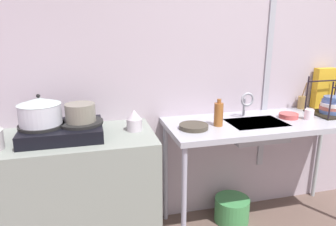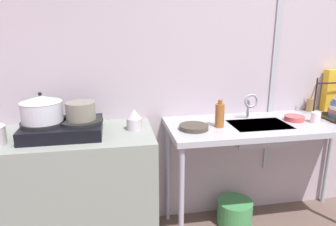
{
  "view_description": "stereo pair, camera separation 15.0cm",
  "coord_description": "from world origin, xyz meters",
  "views": [
    {
      "loc": [
        -1.43,
        -0.57,
        1.58
      ],
      "look_at": [
        -0.91,
        1.41,
        1.01
      ],
      "focal_mm": 32.92,
      "sensor_mm": 36.0,
      "label": 1
    },
    {
      "loc": [
        -1.28,
        -0.6,
        1.58
      ],
      "look_at": [
        -0.91,
        1.41,
        1.01
      ],
      "focal_mm": 32.92,
      "sensor_mm": 36.0,
      "label": 2
    }
  ],
  "objects": [
    {
      "name": "frying_pan",
      "position": [
        -0.74,
        1.36,
        0.91
      ],
      "size": [
        0.2,
        0.2,
        0.03
      ],
      "primitive_type": "cylinder",
      "color": "#3F382E",
      "rests_on": "counter_sink"
    },
    {
      "name": "bottle_by_sink",
      "position": [
        -0.55,
        1.38,
        0.98
      ],
      "size": [
        0.07,
        0.07,
        0.2
      ],
      "color": "#965525",
      "rests_on": "counter_sink"
    },
    {
      "name": "stove",
      "position": [
        -1.61,
        1.41,
        0.94
      ],
      "size": [
        0.52,
        0.39,
        0.1
      ],
      "color": "black",
      "rests_on": "counter_concrete"
    },
    {
      "name": "counter_concrete",
      "position": [
        -1.6,
        1.41,
        0.45
      ],
      "size": [
        1.15,
        0.58,
        0.9
      ],
      "primitive_type": "cube",
      "color": "gray",
      "rests_on": "ground"
    },
    {
      "name": "pot_on_right_burner",
      "position": [
        -1.49,
        1.41,
        1.05
      ],
      "size": [
        0.19,
        0.19,
        0.12
      ],
      "color": "gray",
      "rests_on": "stove"
    },
    {
      "name": "bucket_on_floor",
      "position": [
        -0.33,
        1.5,
        0.1
      ],
      "size": [
        0.29,
        0.29,
        0.2
      ],
      "primitive_type": "cylinder",
      "color": "#429351",
      "rests_on": "ground"
    },
    {
      "name": "percolator",
      "position": [
        -1.15,
        1.43,
        0.97
      ],
      "size": [
        0.11,
        0.11,
        0.15
      ],
      "color": "silver",
      "rests_on": "counter_concrete"
    },
    {
      "name": "faucet",
      "position": [
        -0.25,
        1.52,
        1.03
      ],
      "size": [
        0.11,
        0.07,
        0.2
      ],
      "color": "#A5A6B3",
      "rests_on": "counter_sink"
    },
    {
      "name": "sink_basin",
      "position": [
        -0.24,
        1.38,
        0.83
      ],
      "size": [
        0.42,
        0.29,
        0.13
      ],
      "primitive_type": "cube",
      "color": "#A5A6B3",
      "rests_on": "counter_sink"
    },
    {
      "name": "wall_back",
      "position": [
        0.0,
        1.75,
        1.28
      ],
      "size": [
        5.22,
        0.1,
        2.57
      ],
      "primitive_type": "cube",
      "color": "#B5A6B4",
      "rests_on": "ground"
    },
    {
      "name": "cereal_box",
      "position": [
        0.55,
        1.64,
        1.07
      ],
      "size": [
        0.19,
        0.08,
        0.35
      ],
      "primitive_type": "cube",
      "rotation": [
        0.0,
        0.0,
        -0.03
      ],
      "color": "gold",
      "rests_on": "counter_sink"
    },
    {
      "name": "utensil_jar",
      "position": [
        0.35,
        1.64,
        0.95
      ],
      "size": [
        0.07,
        0.07,
        0.23
      ],
      "color": "#9E7B42",
      "rests_on": "counter_sink"
    },
    {
      "name": "small_bowl_on_drainboard",
      "position": [
        0.06,
        1.42,
        0.91
      ],
      "size": [
        0.15,
        0.15,
        0.04
      ],
      "primitive_type": "cylinder",
      "color": "#BD4B4A",
      "rests_on": "counter_sink"
    },
    {
      "name": "pot_on_left_burner",
      "position": [
        -1.73,
        1.41,
        1.08
      ],
      "size": [
        0.26,
        0.26,
        0.19
      ],
      "color": "silver",
      "rests_on": "stove"
    },
    {
      "name": "counter_sink",
      "position": [
        -0.13,
        1.41,
        0.83
      ],
      "size": [
        1.56,
        0.58,
        0.9
      ],
      "color": "#A5A6B3",
      "rests_on": "ground"
    },
    {
      "name": "cup_by_rack",
      "position": [
        0.19,
        1.35,
        0.94
      ],
      "size": [
        0.07,
        0.07,
        0.08
      ],
      "primitive_type": "cylinder",
      "color": "white",
      "rests_on": "counter_sink"
    },
    {
      "name": "wall_metal_strip",
      "position": [
        0.02,
        1.69,
        1.41
      ],
      "size": [
        0.05,
        0.01,
        2.05
      ],
      "primitive_type": "cube",
      "color": "#A5A6B3"
    }
  ]
}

